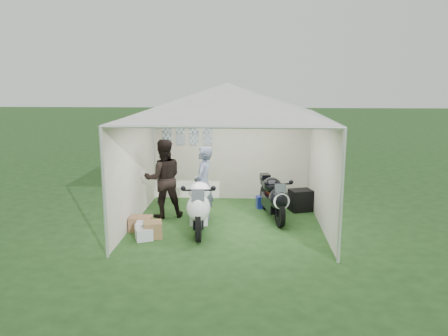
{
  "coord_description": "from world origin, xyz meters",
  "views": [
    {
      "loc": [
        0.46,
        -9.07,
        3.06
      ],
      "look_at": [
        -0.08,
        0.35,
        1.15
      ],
      "focal_mm": 35.0,
      "sensor_mm": 36.0,
      "label": 1
    }
  ],
  "objects_px": {
    "canopy_tent": "(227,104)",
    "person_dark_jacket": "(163,178)",
    "crate_2": "(144,234)",
    "person_blue_jacket": "(204,185)",
    "crate_1": "(153,229)",
    "equipment_box": "(301,200)",
    "motorcycle_black": "(274,196)",
    "crate_0": "(147,228)",
    "motorcycle_white": "(199,204)",
    "paddock_stand": "(264,202)",
    "crate_3": "(141,223)"
  },
  "relations": [
    {
      "from": "motorcycle_black",
      "to": "crate_0",
      "type": "height_order",
      "value": "motorcycle_black"
    },
    {
      "from": "crate_2",
      "to": "motorcycle_white",
      "type": "bearing_deg",
      "value": 30.8
    },
    {
      "from": "equipment_box",
      "to": "crate_3",
      "type": "height_order",
      "value": "equipment_box"
    },
    {
      "from": "person_blue_jacket",
      "to": "crate_1",
      "type": "xyz_separation_m",
      "value": [
        -0.91,
        -1.04,
        -0.67
      ]
    },
    {
      "from": "crate_1",
      "to": "crate_2",
      "type": "bearing_deg",
      "value": -129.92
    },
    {
      "from": "motorcycle_black",
      "to": "crate_3",
      "type": "bearing_deg",
      "value": -172.31
    },
    {
      "from": "person_dark_jacket",
      "to": "crate_2",
      "type": "distance_m",
      "value": 1.69
    },
    {
      "from": "canopy_tent",
      "to": "equipment_box",
      "type": "xyz_separation_m",
      "value": [
        1.7,
        0.97,
        -2.32
      ]
    },
    {
      "from": "motorcycle_white",
      "to": "crate_3",
      "type": "height_order",
      "value": "motorcycle_white"
    },
    {
      "from": "canopy_tent",
      "to": "motorcycle_black",
      "type": "height_order",
      "value": "canopy_tent"
    },
    {
      "from": "person_dark_jacket",
      "to": "crate_0",
      "type": "bearing_deg",
      "value": 66.7
    },
    {
      "from": "person_blue_jacket",
      "to": "crate_3",
      "type": "relative_size",
      "value": 3.7
    },
    {
      "from": "canopy_tent",
      "to": "person_dark_jacket",
      "type": "distance_m",
      "value": 2.25
    },
    {
      "from": "motorcycle_white",
      "to": "crate_2",
      "type": "bearing_deg",
      "value": -153.56
    },
    {
      "from": "equipment_box",
      "to": "crate_3",
      "type": "relative_size",
      "value": 1.13
    },
    {
      "from": "motorcycle_black",
      "to": "crate_1",
      "type": "bearing_deg",
      "value": -162.76
    },
    {
      "from": "crate_0",
      "to": "motorcycle_white",
      "type": "bearing_deg",
      "value": 18.04
    },
    {
      "from": "motorcycle_black",
      "to": "paddock_stand",
      "type": "xyz_separation_m",
      "value": [
        -0.17,
        0.85,
        -0.38
      ]
    },
    {
      "from": "motorcycle_white",
      "to": "equipment_box",
      "type": "distance_m",
      "value": 2.73
    },
    {
      "from": "crate_3",
      "to": "person_blue_jacket",
      "type": "bearing_deg",
      "value": 28.23
    },
    {
      "from": "equipment_box",
      "to": "crate_0",
      "type": "relative_size",
      "value": 1.21
    },
    {
      "from": "person_blue_jacket",
      "to": "crate_1",
      "type": "bearing_deg",
      "value": -30.61
    },
    {
      "from": "motorcycle_white",
      "to": "equipment_box",
      "type": "bearing_deg",
      "value": 30.15
    },
    {
      "from": "crate_0",
      "to": "crate_2",
      "type": "xyz_separation_m",
      "value": [
        0.01,
        -0.27,
        -0.02
      ]
    },
    {
      "from": "crate_1",
      "to": "equipment_box",
      "type": "bearing_deg",
      "value": 32.43
    },
    {
      "from": "crate_2",
      "to": "crate_3",
      "type": "xyz_separation_m",
      "value": [
        -0.2,
        0.54,
        0.04
      ]
    },
    {
      "from": "person_blue_jacket",
      "to": "equipment_box",
      "type": "relative_size",
      "value": 3.29
    },
    {
      "from": "person_dark_jacket",
      "to": "crate_3",
      "type": "distance_m",
      "value": 1.25
    },
    {
      "from": "crate_0",
      "to": "crate_2",
      "type": "height_order",
      "value": "crate_0"
    },
    {
      "from": "motorcycle_black",
      "to": "crate_0",
      "type": "bearing_deg",
      "value": -166.06
    },
    {
      "from": "motorcycle_black",
      "to": "person_dark_jacket",
      "type": "relative_size",
      "value": 1.06
    },
    {
      "from": "motorcycle_white",
      "to": "crate_3",
      "type": "distance_m",
      "value": 1.28
    },
    {
      "from": "person_blue_jacket",
      "to": "crate_0",
      "type": "xyz_separation_m",
      "value": [
        -1.05,
        -0.93,
        -0.69
      ]
    },
    {
      "from": "person_dark_jacket",
      "to": "person_blue_jacket",
      "type": "height_order",
      "value": "person_dark_jacket"
    },
    {
      "from": "motorcycle_black",
      "to": "crate_3",
      "type": "height_order",
      "value": "motorcycle_black"
    },
    {
      "from": "canopy_tent",
      "to": "person_dark_jacket",
      "type": "xyz_separation_m",
      "value": [
        -1.45,
        0.33,
        -1.69
      ]
    },
    {
      "from": "person_blue_jacket",
      "to": "crate_2",
      "type": "relative_size",
      "value": 5.32
    },
    {
      "from": "motorcycle_black",
      "to": "crate_0",
      "type": "xyz_separation_m",
      "value": [
        -2.58,
        -1.2,
        -0.38
      ]
    },
    {
      "from": "motorcycle_black",
      "to": "canopy_tent",
      "type": "bearing_deg",
      "value": -174.43
    },
    {
      "from": "canopy_tent",
      "to": "crate_2",
      "type": "bearing_deg",
      "value": -142.99
    },
    {
      "from": "person_dark_jacket",
      "to": "crate_2",
      "type": "xyz_separation_m",
      "value": [
        -0.11,
        -1.5,
        -0.77
      ]
    },
    {
      "from": "person_dark_jacket",
      "to": "crate_1",
      "type": "height_order",
      "value": "person_dark_jacket"
    },
    {
      "from": "motorcycle_black",
      "to": "equipment_box",
      "type": "relative_size",
      "value": 3.72
    },
    {
      "from": "paddock_stand",
      "to": "equipment_box",
      "type": "height_order",
      "value": "equipment_box"
    },
    {
      "from": "motorcycle_white",
      "to": "paddock_stand",
      "type": "height_order",
      "value": "motorcycle_white"
    },
    {
      "from": "equipment_box",
      "to": "person_dark_jacket",
      "type": "bearing_deg",
      "value": -168.46
    },
    {
      "from": "paddock_stand",
      "to": "crate_2",
      "type": "height_order",
      "value": "paddock_stand"
    },
    {
      "from": "person_dark_jacket",
      "to": "crate_1",
      "type": "xyz_separation_m",
      "value": [
        0.03,
        -1.34,
        -0.73
      ]
    },
    {
      "from": "motorcycle_black",
      "to": "person_blue_jacket",
      "type": "xyz_separation_m",
      "value": [
        -1.53,
        -0.27,
        0.31
      ]
    },
    {
      "from": "canopy_tent",
      "to": "crate_1",
      "type": "height_order",
      "value": "canopy_tent"
    }
  ]
}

